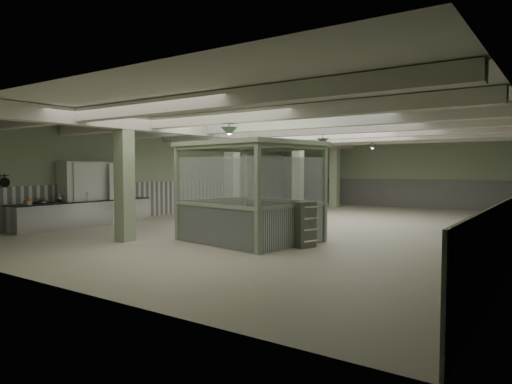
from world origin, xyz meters
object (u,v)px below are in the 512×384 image
Objects in this scene: walkin_cooler at (95,191)px; filing_cabinet at (304,224)px; guard_booth at (250,175)px; prep_counter at (84,213)px.

walkin_cooler is 8.84m from filing_cabinet.
filing_cabinet is (1.79, -0.06, -1.28)m from guard_booth.
guard_booth is (6.95, 0.61, 1.42)m from prep_counter.
prep_counter is at bearing -81.07° from walkin_cooler.
prep_counter is 4.48× the size of filing_cabinet.
guard_booth is 3.27× the size of filing_cabinet.
walkin_cooler is at bearing -161.38° from filing_cabinet.
prep_counter is at bearing -157.86° from filing_cabinet.
guard_booth reaches higher than prep_counter.
walkin_cooler reaches higher than filing_cabinet.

